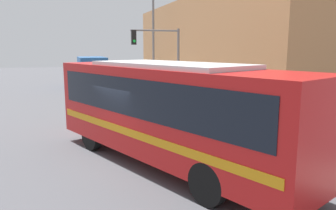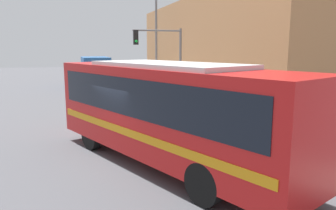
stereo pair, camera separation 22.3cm
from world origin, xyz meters
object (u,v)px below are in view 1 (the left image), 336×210
Objects in this scene: delivery_truck at (91,70)px; pedestrian_near_corner at (219,102)px; city_bus at (168,107)px; traffic_light_pole at (162,52)px; fire_hydrant at (202,108)px; street_lamp at (149,36)px; parking_meter at (190,95)px.

pedestrian_near_corner is (4.90, -18.32, -0.64)m from delivery_truck.
city_bus reaches higher than delivery_truck.
traffic_light_pole is at bearing -75.89° from delivery_truck.
fire_hydrant is 1.16m from pedestrian_near_corner.
street_lamp is 12.14m from pedestrian_near_corner.
pedestrian_near_corner is at bearing -75.02° from delivery_truck.
fire_hydrant is at bearing -76.52° from traffic_light_pole.
parking_meter is at bearing -67.00° from traffic_light_pole.
delivery_truck is at bearing 103.96° from fire_hydrant.
fire_hydrant is 0.47× the size of pedestrian_near_corner.
delivery_truck is 16.18m from parking_meter.
delivery_truck reaches higher than fire_hydrant.
delivery_truck is 1.48× the size of traffic_light_pole.
pedestrian_near_corner reaches higher than fire_hydrant.
fire_hydrant is (4.33, -17.42, -1.09)m from delivery_truck.
fire_hydrant is 5.30m from traffic_light_pole.
traffic_light_pole reaches higher than fire_hydrant.
street_lamp is at bearing 90.75° from fire_hydrant.
street_lamp reaches higher than traffic_light_pole.
city_bus is 9.49m from parking_meter.
city_bus is 2.08× the size of traffic_light_pole.
street_lamp reaches higher than delivery_truck.
traffic_light_pole is at bearing 103.48° from fire_hydrant.
traffic_light_pole is at bearing -97.89° from street_lamp.
traffic_light_pole is 4.01× the size of parking_meter.
delivery_truck is at bearing 104.11° from traffic_light_pole.
delivery_truck is 5.94× the size of parking_meter.
delivery_truck is 9.47× the size of fire_hydrant.
delivery_truck is 4.43× the size of pedestrian_near_corner.
street_lamp is (-0.14, 10.58, 4.31)m from fire_hydrant.
parking_meter is 9.55m from street_lamp.
city_bus is 11.41m from traffic_light_pole.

